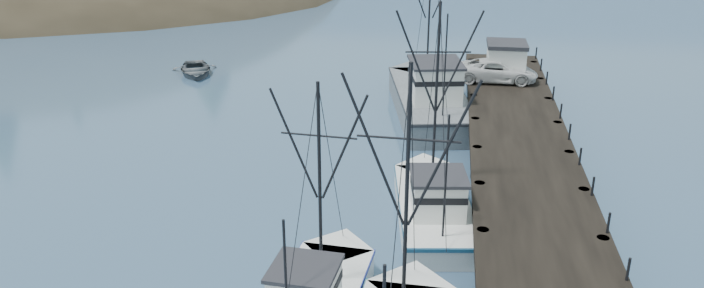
# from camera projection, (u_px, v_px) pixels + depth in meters

# --- Properties ---
(pier) EXTENTS (6.00, 44.00, 2.00)m
(pier) POSITION_uv_depth(u_px,v_px,m) (522.00, 154.00, 39.69)
(pier) COLOR black
(pier) RESTS_ON ground
(moored_sailboats) EXTENTS (18.06, 14.29, 6.35)m
(moored_sailboats) POSITION_uv_depth(u_px,v_px,m) (109.00, 13.00, 86.11)
(moored_sailboats) COLOR white
(moored_sailboats) RESTS_ON ground
(trawler_far) EXTENTS (4.90, 11.34, 11.52)m
(trawler_far) POSITION_uv_depth(u_px,v_px,m) (433.00, 206.00, 35.49)
(trawler_far) COLOR white
(trawler_far) RESTS_ON ground
(work_vessel) EXTENTS (7.36, 16.30, 13.48)m
(work_vessel) POSITION_uv_depth(u_px,v_px,m) (429.00, 98.00, 50.97)
(work_vessel) COLOR slate
(work_vessel) RESTS_ON ground
(pier_shed) EXTENTS (3.00, 3.20, 2.80)m
(pier_shed) POSITION_uv_depth(u_px,v_px,m) (506.00, 60.00, 52.64)
(pier_shed) COLOR silver
(pier_shed) RESTS_ON pier
(pickup_truck) EXTENTS (6.05, 2.80, 1.68)m
(pickup_truck) POSITION_uv_depth(u_px,v_px,m) (497.00, 71.00, 51.97)
(pickup_truck) COLOR silver
(pickup_truck) RESTS_ON pier
(motorboat) EXTENTS (5.88, 6.75, 1.17)m
(motorboat) POSITION_uv_depth(u_px,v_px,m) (195.00, 74.00, 61.30)
(motorboat) COLOR #4F5458
(motorboat) RESTS_ON ground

